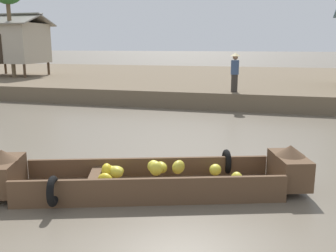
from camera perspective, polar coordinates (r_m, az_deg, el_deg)
ground_plane at (r=11.69m, az=-2.11°, el=-1.23°), size 300.00×300.00×0.00m
riverbank_strip at (r=25.86m, az=7.66°, el=6.94°), size 160.00×20.00×0.74m
banana_boat at (r=7.10m, az=-2.88°, el=-7.88°), size 5.91×2.90×0.88m
stilt_house_left at (r=26.70m, az=-22.67°, el=11.70°), size 4.52×3.50×3.93m
vendor_person at (r=16.36m, az=10.14°, el=8.36°), size 0.44×0.44×1.66m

